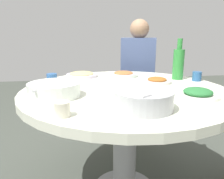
% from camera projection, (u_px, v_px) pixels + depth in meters
% --- Properties ---
extents(round_dining_table, '(1.26, 1.26, 0.76)m').
position_uv_depth(round_dining_table, '(125.00, 108.00, 1.36)').
color(round_dining_table, '#99999E').
rests_on(round_dining_table, ground).
extents(rice_bowl, '(0.26, 0.26, 0.09)m').
position_uv_depth(rice_bowl, '(143.00, 99.00, 0.95)').
color(rice_bowl, '#B2B5BA').
rests_on(rice_bowl, round_dining_table).
extents(soup_bowl, '(0.28, 0.28, 0.07)m').
position_uv_depth(soup_bowl, '(54.00, 90.00, 1.14)').
color(soup_bowl, white).
rests_on(soup_bowl, round_dining_table).
extents(dish_stirfry, '(0.19, 0.19, 0.04)m').
position_uv_depth(dish_stirfry, '(157.00, 81.00, 1.47)').
color(dish_stirfry, silver).
rests_on(dish_stirfry, round_dining_table).
extents(dish_tofu_braise, '(0.22, 0.22, 0.04)m').
position_uv_depth(dish_tofu_braise, '(123.00, 74.00, 1.69)').
color(dish_tofu_braise, silver).
rests_on(dish_tofu_braise, round_dining_table).
extents(dish_greens, '(0.22, 0.22, 0.05)m').
position_uv_depth(dish_greens, '(198.00, 93.00, 1.13)').
color(dish_greens, white).
rests_on(dish_greens, round_dining_table).
extents(dish_noodles, '(0.24, 0.24, 0.04)m').
position_uv_depth(dish_noodles, '(82.00, 75.00, 1.67)').
color(dish_noodles, silver).
rests_on(dish_noodles, round_dining_table).
extents(green_bottle, '(0.08, 0.08, 0.29)m').
position_uv_depth(green_bottle, '(178.00, 63.00, 1.56)').
color(green_bottle, '#308C39').
rests_on(green_bottle, round_dining_table).
extents(tea_cup_near, '(0.07, 0.07, 0.06)m').
position_uv_depth(tea_cup_near, '(52.00, 78.00, 1.46)').
color(tea_cup_near, '#2E5B99').
rests_on(tea_cup_near, round_dining_table).
extents(tea_cup_far, '(0.06, 0.06, 0.07)m').
position_uv_depth(tea_cup_far, '(197.00, 76.00, 1.53)').
color(tea_cup_far, '#2B5B91').
rests_on(tea_cup_far, round_dining_table).
extents(tea_cup_side, '(0.06, 0.06, 0.06)m').
position_uv_depth(tea_cup_side, '(62.00, 109.00, 0.86)').
color(tea_cup_side, beige).
rests_on(tea_cup_side, round_dining_table).
extents(stool_for_diner_right, '(0.32, 0.32, 0.47)m').
position_uv_depth(stool_for_diner_right, '(137.00, 114.00, 2.34)').
color(stool_for_diner_right, brown).
rests_on(stool_for_diner_right, ground).
extents(diner_right, '(0.43, 0.42, 0.76)m').
position_uv_depth(diner_right, '(138.00, 64.00, 2.20)').
color(diner_right, '#2D333D').
rests_on(diner_right, stool_for_diner_right).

